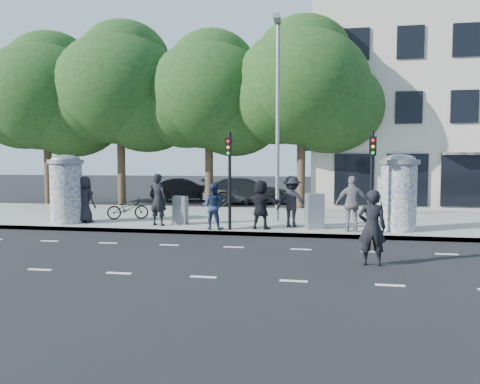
% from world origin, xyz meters
% --- Properties ---
extents(ground, '(120.00, 120.00, 0.00)m').
position_xyz_m(ground, '(0.00, 0.00, 0.00)').
color(ground, black).
rests_on(ground, ground).
extents(sidewalk, '(40.00, 8.00, 0.15)m').
position_xyz_m(sidewalk, '(0.00, 7.50, 0.07)').
color(sidewalk, gray).
rests_on(sidewalk, ground).
extents(curb, '(40.00, 0.10, 0.16)m').
position_xyz_m(curb, '(0.00, 3.55, 0.07)').
color(curb, slate).
rests_on(curb, ground).
extents(lane_dash_near, '(32.00, 0.12, 0.01)m').
position_xyz_m(lane_dash_near, '(0.00, -2.20, 0.00)').
color(lane_dash_near, silver).
rests_on(lane_dash_near, ground).
extents(lane_dash_far, '(32.00, 0.12, 0.01)m').
position_xyz_m(lane_dash_far, '(0.00, 1.40, 0.00)').
color(lane_dash_far, silver).
rests_on(lane_dash_far, ground).
extents(ad_column_left, '(1.36, 1.36, 2.65)m').
position_xyz_m(ad_column_left, '(-7.20, 4.50, 1.54)').
color(ad_column_left, beige).
rests_on(ad_column_left, sidewalk).
extents(ad_column_right, '(1.36, 1.36, 2.65)m').
position_xyz_m(ad_column_right, '(5.20, 4.70, 1.54)').
color(ad_column_right, beige).
rests_on(ad_column_right, sidewalk).
extents(traffic_pole_near, '(0.22, 0.31, 3.40)m').
position_xyz_m(traffic_pole_near, '(-0.60, 3.79, 2.23)').
color(traffic_pole_near, black).
rests_on(traffic_pole_near, sidewalk).
extents(traffic_pole_far, '(0.22, 0.31, 3.40)m').
position_xyz_m(traffic_pole_far, '(4.20, 3.79, 2.23)').
color(traffic_pole_far, black).
rests_on(traffic_pole_far, sidewalk).
extents(street_lamp, '(0.25, 0.93, 8.00)m').
position_xyz_m(street_lamp, '(0.80, 6.63, 4.79)').
color(street_lamp, slate).
rests_on(street_lamp, sidewalk).
extents(tree_far_left, '(7.20, 7.20, 9.26)m').
position_xyz_m(tree_far_left, '(-13.00, 12.50, 6.19)').
color(tree_far_left, '#38281C').
rests_on(tree_far_left, ground).
extents(tree_mid_left, '(7.20, 7.20, 9.57)m').
position_xyz_m(tree_mid_left, '(-8.50, 12.50, 6.50)').
color(tree_mid_left, '#38281C').
rests_on(tree_mid_left, ground).
extents(tree_near_left, '(6.80, 6.80, 8.97)m').
position_xyz_m(tree_near_left, '(-3.50, 12.70, 6.06)').
color(tree_near_left, '#38281C').
rests_on(tree_near_left, ground).
extents(tree_center, '(7.00, 7.00, 9.30)m').
position_xyz_m(tree_center, '(1.50, 12.30, 6.31)').
color(tree_center, '#38281C').
rests_on(tree_center, ground).
extents(building, '(20.30, 15.85, 12.00)m').
position_xyz_m(building, '(12.00, 19.99, 5.99)').
color(building, '#BEB69F').
rests_on(building, ground).
extents(ped_a, '(1.00, 0.77, 1.81)m').
position_xyz_m(ped_a, '(-6.55, 4.72, 1.06)').
color(ped_a, black).
rests_on(ped_a, sidewalk).
extents(ped_b, '(0.80, 0.62, 1.94)m').
position_xyz_m(ped_b, '(-3.44, 4.43, 1.12)').
color(ped_b, black).
rests_on(ped_b, sidewalk).
extents(ped_c, '(0.86, 0.71, 1.62)m').
position_xyz_m(ped_c, '(-1.20, 3.85, 0.96)').
color(ped_c, '#1C2A48').
rests_on(ped_c, sidewalk).
extents(ped_d, '(1.33, 0.94, 1.86)m').
position_xyz_m(ped_d, '(1.51, 4.91, 1.08)').
color(ped_d, black).
rests_on(ped_d, sidewalk).
extents(ped_e, '(1.13, 0.66, 1.91)m').
position_xyz_m(ped_e, '(3.61, 4.15, 1.10)').
color(ped_e, gray).
rests_on(ped_e, sidewalk).
extents(ped_f, '(1.69, 0.84, 1.75)m').
position_xyz_m(ped_f, '(0.46, 4.20, 1.02)').
color(ped_f, black).
rests_on(ped_f, sidewalk).
extents(man_road, '(0.69, 0.46, 1.88)m').
position_xyz_m(man_road, '(3.81, -0.33, 0.94)').
color(man_road, black).
rests_on(man_road, ground).
extents(bicycle, '(1.17, 1.76, 0.87)m').
position_xyz_m(bicycle, '(-5.32, 5.96, 0.59)').
color(bicycle, black).
rests_on(bicycle, sidewalk).
extents(cabinet_left, '(0.54, 0.41, 1.08)m').
position_xyz_m(cabinet_left, '(-2.72, 4.88, 0.69)').
color(cabinet_left, slate).
rests_on(cabinet_left, sidewalk).
extents(cabinet_right, '(0.71, 0.61, 1.26)m').
position_xyz_m(cabinet_right, '(2.33, 4.56, 0.78)').
color(cabinet_right, gray).
rests_on(cabinet_right, sidewalk).
extents(car_mid, '(2.64, 4.49, 1.40)m').
position_xyz_m(car_mid, '(-5.99, 16.34, 0.70)').
color(car_mid, black).
rests_on(car_mid, ground).
extents(car_right, '(3.63, 5.61, 1.51)m').
position_xyz_m(car_right, '(-1.84, 15.02, 0.76)').
color(car_right, '#5B5E63').
rests_on(car_right, ground).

